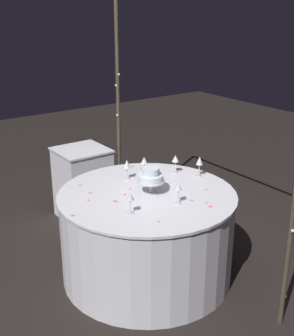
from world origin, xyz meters
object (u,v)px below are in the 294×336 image
at_px(wine_glass_1, 175,159).
at_px(wine_glass_3, 127,165).
at_px(wine_glass_0, 178,188).
at_px(wine_glass_4, 199,162).
at_px(decorative_arch, 190,81).
at_px(side_table, 83,183).
at_px(main_table, 147,235).
at_px(wine_glass_5, 144,161).
at_px(tiered_cake, 151,177).
at_px(wine_glass_2, 130,198).

xyz_separation_m(wine_glass_1, wine_glass_3, (-0.12, -0.43, 0.00)).
xyz_separation_m(wine_glass_0, wine_glass_4, (-0.33, 0.51, 0.01)).
height_order(decorative_arch, side_table, decorative_arch).
bearing_deg(wine_glass_0, wine_glass_1, 142.55).
xyz_separation_m(decorative_arch, side_table, (-1.29, -0.32, -1.22)).
relative_size(main_table, wine_glass_5, 9.17).
xyz_separation_m(main_table, wine_glass_1, (-0.22, 0.47, 0.50)).
xyz_separation_m(wine_glass_4, wine_glass_5, (-0.33, -0.35, -0.02)).
height_order(tiered_cake, wine_glass_1, tiered_cake).
height_order(wine_glass_1, wine_glass_4, wine_glass_4).
xyz_separation_m(tiered_cake, wine_glass_2, (0.22, -0.34, -0.01)).
xyz_separation_m(wine_glass_2, wine_glass_5, (-0.59, 0.55, -0.01)).
bearing_deg(wine_glass_2, wine_glass_3, 148.47).
bearing_deg(side_table, wine_glass_2, -15.24).
xyz_separation_m(decorative_arch, wine_glass_5, (-0.36, -0.18, -0.74)).
height_order(decorative_arch, wine_glass_0, decorative_arch).
bearing_deg(wine_glass_0, main_table, -165.83).
bearing_deg(wine_glass_1, wine_glass_3, -106.18).
distance_m(main_table, wine_glass_4, 0.78).
distance_m(decorative_arch, wine_glass_1, 0.76).
bearing_deg(wine_glass_5, main_table, -32.66).
height_order(wine_glass_2, wine_glass_4, wine_glass_4).
bearing_deg(decorative_arch, wine_glass_2, -72.36).
bearing_deg(side_table, main_table, -4.44).
bearing_deg(main_table, decorative_arch, 90.14).
bearing_deg(wine_glass_2, decorative_arch, 107.64).
height_order(decorative_arch, wine_glass_2, decorative_arch).
relative_size(decorative_arch, wine_glass_4, 13.67).
xyz_separation_m(main_table, side_table, (-1.29, 0.10, 0.01)).
distance_m(side_table, tiered_cake, 1.40).
distance_m(tiered_cake, wine_glass_4, 0.56).
bearing_deg(tiered_cake, side_table, 176.70).
bearing_deg(main_table, wine_glass_4, 93.13).
bearing_deg(wine_glass_1, wine_glass_5, -121.11).
distance_m(tiered_cake, wine_glass_0, 0.28).
xyz_separation_m(decorative_arch, tiered_cake, (0.02, -0.39, -0.71)).
bearing_deg(decorative_arch, tiered_cake, -87.48).
relative_size(wine_glass_0, wine_glass_1, 1.02).
relative_size(wine_glass_1, wine_glass_3, 0.94).
distance_m(main_table, wine_glass_2, 0.64).
xyz_separation_m(tiered_cake, wine_glass_0, (0.28, 0.05, -0.01)).
bearing_deg(wine_glass_2, wine_glass_0, 80.71).
bearing_deg(wine_glass_5, wine_glass_1, 58.89).
height_order(tiered_cake, wine_glass_4, tiered_cake).
bearing_deg(wine_glass_1, tiered_cake, -62.01).
xyz_separation_m(wine_glass_0, wine_glass_1, (-0.52, 0.39, -0.00)).
height_order(decorative_arch, wine_glass_3, decorative_arch).
xyz_separation_m(wine_glass_2, wine_glass_4, (-0.26, 0.90, 0.01)).
height_order(main_table, wine_glass_5, wine_glass_5).
bearing_deg(wine_glass_3, wine_glass_0, 3.16).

